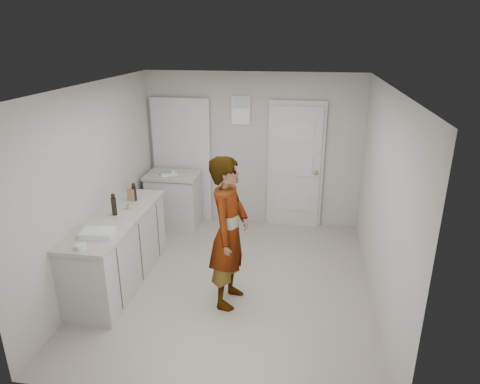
% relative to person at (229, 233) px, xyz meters
% --- Properties ---
extents(ground, '(4.00, 4.00, 0.00)m').
position_rel_person_xyz_m(ground, '(-0.03, 0.41, -0.91)').
color(ground, '#A59E8A').
rests_on(ground, ground).
extents(room_shell, '(4.00, 4.00, 4.00)m').
position_rel_person_xyz_m(room_shell, '(-0.20, 2.36, 0.12)').
color(room_shell, '#A5A49C').
rests_on(room_shell, ground).
extents(main_counter, '(0.64, 1.96, 0.93)m').
position_rel_person_xyz_m(main_counter, '(-1.48, 0.21, -0.48)').
color(main_counter, silver).
rests_on(main_counter, ground).
extents(side_counter, '(0.84, 0.61, 0.93)m').
position_rel_person_xyz_m(side_counter, '(-1.28, 1.96, -0.48)').
color(side_counter, silver).
rests_on(side_counter, ground).
extents(person, '(0.52, 0.72, 1.81)m').
position_rel_person_xyz_m(person, '(0.00, 0.00, 0.00)').
color(person, silver).
rests_on(person, ground).
extents(cake_mix_box, '(0.11, 0.06, 0.17)m').
position_rel_person_xyz_m(cake_mix_box, '(-1.47, 0.74, 0.10)').
color(cake_mix_box, '#906B48').
rests_on(cake_mix_box, main_counter).
extents(spice_jar, '(0.05, 0.05, 0.08)m').
position_rel_person_xyz_m(spice_jar, '(-1.40, 0.46, 0.06)').
color(spice_jar, tan).
rests_on(spice_jar, main_counter).
extents(oil_cruet_a, '(0.06, 0.06, 0.25)m').
position_rel_person_xyz_m(oil_cruet_a, '(-1.43, 0.75, 0.14)').
color(oil_cruet_a, black).
rests_on(oil_cruet_a, main_counter).
extents(oil_cruet_b, '(0.06, 0.06, 0.28)m').
position_rel_person_xyz_m(oil_cruet_b, '(-1.49, 0.25, 0.15)').
color(oil_cruet_b, black).
rests_on(oil_cruet_b, main_counter).
extents(baking_dish, '(0.39, 0.31, 0.06)m').
position_rel_person_xyz_m(baking_dish, '(-1.43, -0.33, 0.05)').
color(baking_dish, silver).
rests_on(baking_dish, main_counter).
extents(egg_bowl, '(0.12, 0.12, 0.05)m').
position_rel_person_xyz_m(egg_bowl, '(-1.46, -0.64, 0.04)').
color(egg_bowl, silver).
rests_on(egg_bowl, main_counter).
extents(papers, '(0.37, 0.40, 0.01)m').
position_rel_person_xyz_m(papers, '(-1.36, 1.97, 0.02)').
color(papers, white).
rests_on(papers, side_counter).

